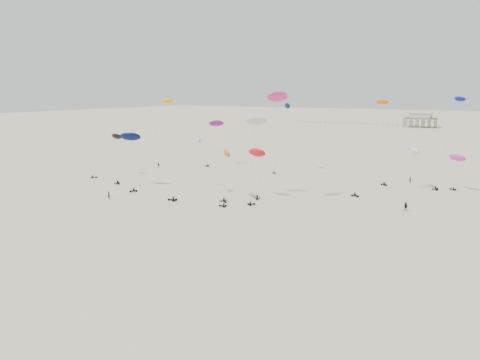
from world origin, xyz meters
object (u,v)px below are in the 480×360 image
Objects in this scene: rig_4 at (226,163)px; spectator_0 at (109,199)px; pavilion_main at (420,121)px; rig_0 at (285,120)px.

rig_4 is 29.04m from spectator_0.
rig_4 reaches higher than pavilion_main.
rig_0 is 63.88m from spectator_0.
pavilion_main is at bearing -140.30° from rig_4.
rig_4 is at bearing -133.44° from spectator_0.
rig_0 is 44.65m from rig_4.
pavilion_main is at bearing -118.35° from rig_0.
pavilion_main is 268.16m from spectator_0.
pavilion_main is at bearing -82.66° from spectator_0.
pavilion_main is 9.67× the size of spectator_0.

